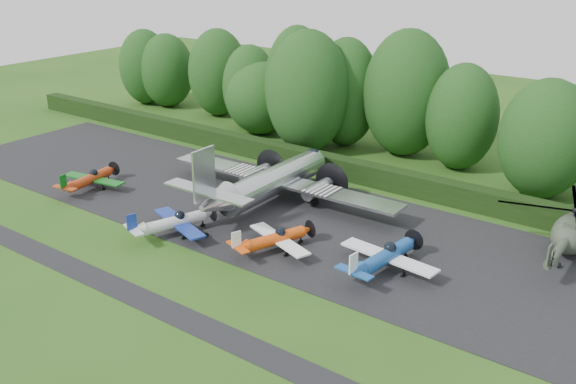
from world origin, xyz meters
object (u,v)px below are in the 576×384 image
Objects in this scene: light_plane_orange at (274,239)px; light_plane_blue at (385,257)px; helicopter at (573,230)px; transport_plane at (272,181)px; light_plane_white at (173,222)px; light_plane_red at (90,179)px.

light_plane_orange is 8.34m from light_plane_blue.
transport_plane is at bearing -166.50° from helicopter.
light_plane_orange is (8.10, 2.37, -0.05)m from light_plane_white.
light_plane_white is 8.44m from light_plane_orange.
light_plane_orange is 21.82m from helicopter.
light_plane_white is at bearing -171.01° from light_plane_blue.
light_plane_white is 0.56× the size of helicopter.
light_plane_red is 0.54× the size of helicopter.
light_plane_white is 16.78m from light_plane_blue.
light_plane_white reaches higher than light_plane_red.
light_plane_orange is (5.88, -7.31, -1.05)m from transport_plane.
transport_plane is 3.00× the size of light_plane_blue.
light_plane_red is at bearing -161.33° from helicopter.
light_plane_white is at bearing 176.45° from light_plane_orange.
helicopter is at bearing 15.58° from light_plane_orange.
transport_plane is 3.42× the size of light_plane_orange.
transport_plane reaches higher than light_plane_red.
light_plane_orange is at bearing 9.70° from light_plane_red.
light_plane_red is at bearing 160.15° from light_plane_orange.
light_plane_white is at bearing -102.00° from transport_plane.
helicopter is at bearing 41.50° from light_plane_blue.
helicopter is at bearing 27.58° from light_plane_red.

